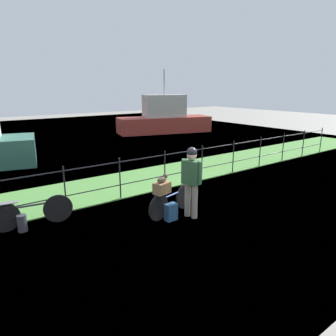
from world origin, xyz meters
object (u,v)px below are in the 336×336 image
mooring_bollard (22,223)px  backpack_on_paving (171,212)px  moored_boat_near (164,119)px  terrier_dog (163,179)px  bicycle_main (171,201)px  bicycle_parked (31,212)px  cyclist_person (191,176)px  wooden_crate (162,188)px

mooring_bollard → backpack_on_paving: bearing=-26.4°
moored_boat_near → terrier_dog: bearing=-126.1°
terrier_dog → mooring_bollard: bearing=156.0°
bicycle_main → bicycle_parked: (-2.89, 1.27, 0.01)m
bicycle_main → mooring_bollard: 3.33m
backpack_on_paving → bicycle_main: bearing=-131.9°
bicycle_parked → moored_boat_near: 14.85m
backpack_on_paving → moored_boat_near: 14.25m
mooring_bollard → bicycle_parked: size_ratio=0.21×
bicycle_main → backpack_on_paving: (-0.22, -0.27, -0.13)m
terrier_dog → moored_boat_near: size_ratio=0.05×
bicycle_main → terrier_dog: bearing=-166.2°
terrier_dog → cyclist_person: size_ratio=0.19×
bicycle_main → moored_boat_near: moored_boat_near is taller
moored_boat_near → bicycle_parked: bearing=-137.2°
bicycle_main → moored_boat_near: size_ratio=0.24×
cyclist_person → mooring_bollard: size_ratio=4.60×
wooden_crate → backpack_on_paving: (0.12, -0.19, -0.56)m
wooden_crate → mooring_bollard: 3.09m
wooden_crate → terrier_dog: 0.21m
bicycle_main → wooden_crate: bearing=-166.2°
backpack_on_paving → mooring_bollard: 3.23m
bicycle_main → bicycle_parked: bicycle_parked is taller
mooring_bollard → moored_boat_near: 15.09m
wooden_crate → mooring_bollard: wooden_crate is taller
bicycle_parked → moored_boat_near: moored_boat_near is taller
moored_boat_near → wooden_crate: bearing=-126.1°
moored_boat_near → backpack_on_paving: bearing=-125.3°
backpack_on_paving → mooring_bollard: bearing=-28.9°
wooden_crate → bicycle_parked: 2.92m
cyclist_person → bicycle_parked: 3.63m
terrier_dog → moored_boat_near: moored_boat_near is taller
terrier_dog → backpack_on_paving: terrier_dog is taller
cyclist_person → terrier_dog: bearing=151.5°
mooring_bollard → moored_boat_near: size_ratio=0.06×
backpack_on_paving → moored_boat_near: bearing=-127.8°
cyclist_person → bicycle_main: bearing=124.4°
terrier_dog → bicycle_parked: size_ratio=0.19×
terrier_dog → bicycle_parked: 2.97m
cyclist_person → wooden_crate: bearing=152.9°
terrier_dog → cyclist_person: 0.67m
backpack_on_paving → moored_boat_near: size_ratio=0.06×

